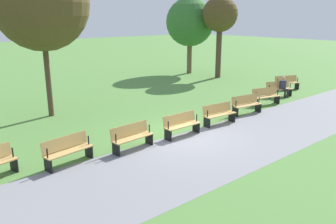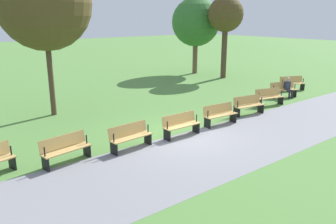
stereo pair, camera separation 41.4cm
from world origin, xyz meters
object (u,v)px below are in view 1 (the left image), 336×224
at_px(tree_0, 220,15).
at_px(bench_2, 266,96).
at_px(bench_0, 287,82).
at_px(bench_6, 132,137).
at_px(bench_5, 181,124).
at_px(tree_1, 190,22).
at_px(bench_4, 219,114).
at_px(bench_1, 279,89).
at_px(person_seated, 284,86).
at_px(bench_3, 246,104).
at_px(tree_2, 41,3).
at_px(bench_7, 68,150).

bearing_deg(tree_0, bench_2, 59.05).
xyz_separation_m(bench_0, bench_2, (4.34, 1.40, 0.00)).
bearing_deg(bench_6, bench_5, 173.27).
bearing_deg(bench_5, tree_1, -134.62).
bearing_deg(bench_6, bench_4, 175.50).
bearing_deg(bench_1, bench_4, 29.17).
relative_size(bench_4, tree_0, 0.27).
bearing_deg(bench_2, person_seated, -156.60).
relative_size(bench_0, bench_6, 1.02).
xyz_separation_m(bench_4, tree_0, (-8.92, -8.07, 4.15)).
height_order(bench_0, bench_1, same).
relative_size(bench_0, tree_0, 0.28).
bearing_deg(bench_0, bench_4, 35.91).
bearing_deg(tree_0, bench_4, 42.13).
height_order(bench_3, bench_4, same).
bearing_deg(bench_3, bench_0, -155.34).
bearing_deg(tree_0, tree_2, 8.36).
bearing_deg(bench_4, tree_1, -123.74).
bearing_deg(bench_2, bench_4, 22.44).
distance_m(bench_6, tree_0, 16.25).
xyz_separation_m(bench_5, tree_2, (2.81, -6.10, 4.64)).
xyz_separation_m(bench_2, person_seated, (-2.37, -0.41, 0.17)).
distance_m(bench_0, bench_6, 13.58).
xyz_separation_m(bench_1, bench_3, (4.44, 1.06, 0.00)).
xyz_separation_m(bench_5, tree_0, (-11.20, -8.16, 4.15)).
bearing_deg(tree_1, bench_1, 78.44).
xyz_separation_m(bench_0, bench_1, (2.14, 0.79, 0.00)).
bearing_deg(person_seated, bench_2, 27.89).
distance_m(bench_4, bench_7, 6.84).
bearing_deg(bench_7, tree_2, -115.89).
relative_size(person_seated, tree_0, 0.20).
distance_m(bench_0, person_seated, 2.21).
bearing_deg(bench_5, bench_0, -168.81).
relative_size(bench_3, bench_4, 1.01).
xyz_separation_m(bench_5, tree_1, (-10.97, -11.12, 3.64)).
height_order(bench_3, bench_6, same).
distance_m(tree_0, tree_1, 3.02).
height_order(bench_7, person_seated, person_seated).
height_order(bench_1, tree_0, tree_0).
distance_m(bench_4, tree_1, 14.51).
bearing_deg(bench_1, bench_7, 22.46).
distance_m(bench_3, tree_2, 10.42).
bearing_deg(bench_4, bench_0, -162.08).
distance_m(bench_0, bench_1, 2.28).
height_order(bench_7, tree_1, tree_1).
relative_size(bench_3, tree_2, 0.23).
xyz_separation_m(bench_1, bench_7, (13.54, 1.06, 0.00)).
xyz_separation_m(tree_1, tree_2, (13.78, 5.02, 1.00)).
height_order(bench_2, bench_3, same).
bearing_deg(person_seated, bench_0, -135.40).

